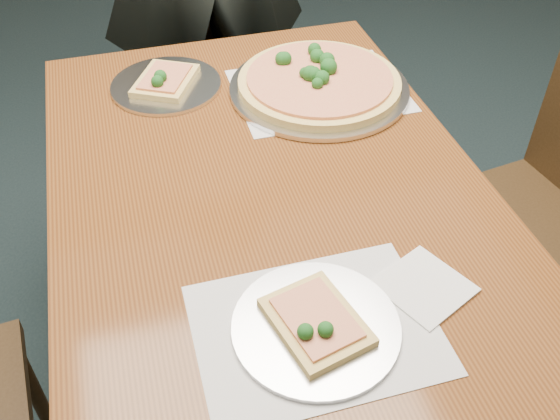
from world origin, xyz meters
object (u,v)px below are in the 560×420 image
object	(u,v)px
slice_plate_near	(316,325)
slice_plate_far	(165,83)
pizza_pan	(319,82)
chair_far	(190,50)
dining_table	(280,242)
chair_right	(553,199)

from	to	relation	value
slice_plate_near	slice_plate_far	size ratio (longest dim) A/B	1.00
pizza_pan	slice_plate_far	distance (m)	0.39
chair_far	slice_plate_near	distance (m)	1.47
slice_plate_near	slice_plate_far	world-z (taller)	slice_plate_far
slice_plate_far	chair_far	bearing A→B (deg)	76.95
chair_far	dining_table	bearing A→B (deg)	-86.29
slice_plate_near	slice_plate_far	xyz separation A→B (m)	(-0.13, 0.83, -0.00)
chair_far	pizza_pan	size ratio (longest dim) A/B	2.01
pizza_pan	slice_plate_far	bearing A→B (deg)	161.89
chair_far	slice_plate_near	xyz separation A→B (m)	(-0.02, -1.45, 0.25)
slice_plate_near	pizza_pan	bearing A→B (deg)	71.20
dining_table	pizza_pan	bearing A→B (deg)	61.95
chair_right	slice_plate_near	xyz separation A→B (m)	(-0.79, -0.39, 0.25)
slice_plate_near	dining_table	bearing A→B (deg)	85.51
dining_table	chair_right	bearing A→B (deg)	6.79
slice_plate_near	chair_right	bearing A→B (deg)	26.26
dining_table	slice_plate_far	distance (m)	0.56
dining_table	slice_plate_near	xyz separation A→B (m)	(-0.02, -0.30, 0.11)
chair_far	chair_right	xyz separation A→B (m)	(0.78, -1.06, 0.00)
dining_table	chair_far	bearing A→B (deg)	90.42
slice_plate_far	slice_plate_near	bearing A→B (deg)	-81.10
dining_table	slice_plate_near	size ratio (longest dim) A/B	5.36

